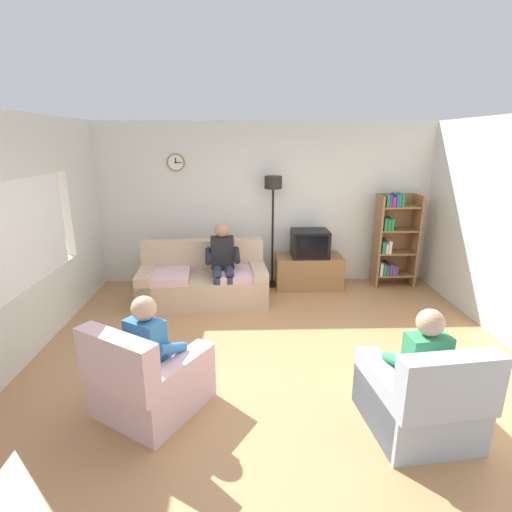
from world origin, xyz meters
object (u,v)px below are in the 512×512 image
object	(u,v)px
armchair_near_window	(150,381)
armchair_near_bookshelf	(420,400)
couch	(203,282)
person_in_left_armchair	(154,346)
bookshelf	(392,239)
tv	(310,243)
tv_stand	(308,271)
person_on_couch	(223,260)
person_in_right_armchair	(418,362)
floor_lamp	(273,201)

from	to	relation	value
armchair_near_window	armchair_near_bookshelf	distance (m)	2.37
couch	person_in_left_armchair	distance (m)	2.48
bookshelf	armchair_near_bookshelf	size ratio (longest dim) A/B	1.63
armchair_near_bookshelf	person_in_left_armchair	size ratio (longest dim) A/B	0.86
armchair_near_window	couch	bearing A→B (deg)	84.52
tv	armchair_near_window	size ratio (longest dim) A/B	0.51
tv_stand	person_in_left_armchair	xyz separation A→B (m)	(-1.91, -3.01, 0.33)
person_on_couch	person_in_right_armchair	bearing A→B (deg)	-56.31
bookshelf	person_on_couch	xyz separation A→B (m)	(-2.81, -0.74, -0.11)
armchair_near_bookshelf	armchair_near_window	bearing A→B (deg)	171.60
tv	armchair_near_bookshelf	xyz separation A→B (m)	(0.39, -3.41, -0.48)
floor_lamp	person_in_left_armchair	size ratio (longest dim) A/B	1.65
person_on_couch	person_in_right_armchair	size ratio (longest dim) A/B	1.11
floor_lamp	person_in_left_armchair	bearing A→B (deg)	-112.69
tv_stand	armchair_near_bookshelf	world-z (taller)	armchair_near_bookshelf
tv_stand	floor_lamp	xyz separation A→B (m)	(-0.61, 0.10, 1.18)
armchair_near_window	armchair_near_bookshelf	bearing A→B (deg)	-8.40
armchair_near_window	person_in_left_armchair	bearing A→B (deg)	57.63
bookshelf	person_in_right_armchair	size ratio (longest dim) A/B	1.41
armchair_near_window	person_in_left_armchair	size ratio (longest dim) A/B	1.05
bookshelf	person_on_couch	size ratio (longest dim) A/B	1.27
armchair_near_bookshelf	person_in_right_armchair	distance (m)	0.33
tv_stand	floor_lamp	size ratio (longest dim) A/B	0.59
armchair_near_window	bookshelf	bearing A→B (deg)	43.16
floor_lamp	person_in_left_armchair	distance (m)	3.47
person_in_left_armchair	person_in_right_armchair	bearing A→B (deg)	-8.29
tv_stand	bookshelf	world-z (taller)	bookshelf
floor_lamp	armchair_near_bookshelf	xyz separation A→B (m)	(1.00, -3.53, -1.16)
couch	tv_stand	xyz separation A→B (m)	(1.71, 0.56, -0.04)
person_in_right_armchair	person_on_couch	bearing A→B (deg)	123.69
armchair_near_bookshelf	person_in_left_armchair	bearing A→B (deg)	169.59
tv_stand	person_on_couch	bearing A→B (deg)	-154.54
couch	floor_lamp	xyz separation A→B (m)	(1.10, 0.66, 1.14)
tv_stand	tv	world-z (taller)	tv
tv	person_in_right_armchair	world-z (taller)	person_in_right_armchair
person_in_left_armchair	person_on_couch	bearing A→B (deg)	77.86
person_in_right_armchair	tv_stand	bearing A→B (deg)	96.49
bookshelf	floor_lamp	world-z (taller)	floor_lamp
person_on_couch	couch	bearing A→B (deg)	160.46
couch	person_on_couch	xyz separation A→B (m)	(0.31, -0.11, 0.39)
armchair_near_window	person_in_right_armchair	xyz separation A→B (m)	(2.34, -0.26, 0.32)
bookshelf	person_in_left_armchair	world-z (taller)	bookshelf
person_on_couch	tv_stand	bearing A→B (deg)	25.46
tv_stand	person_on_couch	size ratio (longest dim) A/B	0.89
floor_lamp	person_in_right_armchair	size ratio (longest dim) A/B	1.65
bookshelf	couch	bearing A→B (deg)	-168.62
tv_stand	armchair_near_bookshelf	xyz separation A→B (m)	(0.39, -3.43, 0.02)
tv_stand	armchair_near_window	distance (m)	3.65
armchair_near_window	armchair_near_bookshelf	xyz separation A→B (m)	(2.35, -0.35, 0.00)
tv_stand	armchair_near_window	bearing A→B (deg)	-122.36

